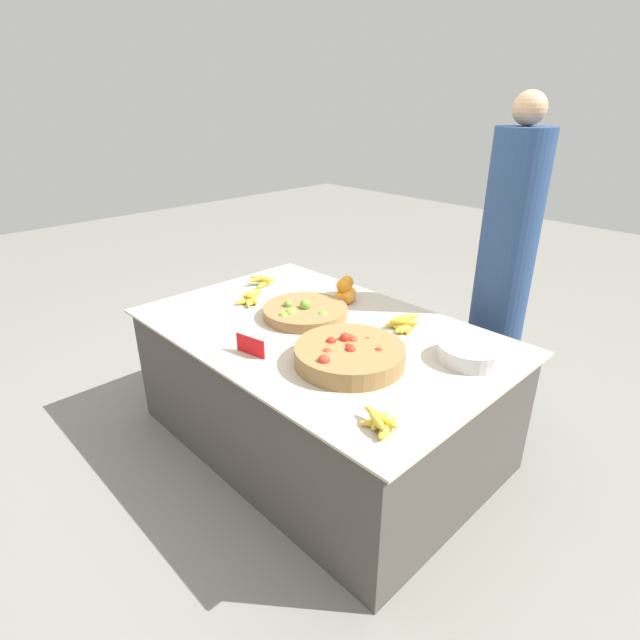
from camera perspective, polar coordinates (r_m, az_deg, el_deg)
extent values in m
plane|color=gray|center=(2.75, 0.00, -13.35)|extent=(12.00, 12.00, 0.00)
cube|color=#4C4742|center=(2.57, 0.00, -7.73)|extent=(1.71, 1.11, 0.64)
cube|color=#BCB29E|center=(2.42, 0.00, -1.21)|extent=(1.78, 1.16, 0.01)
cylinder|color=olive|center=(2.54, -1.69, 0.95)|extent=(0.43, 0.43, 0.05)
sphere|color=#7AB238|center=(2.46, 0.30, 0.46)|extent=(0.06, 0.06, 0.06)
sphere|color=#89BC42|center=(2.57, -0.04, 1.16)|extent=(0.05, 0.05, 0.05)
sphere|color=#7AB238|center=(2.65, -3.91, 1.93)|extent=(0.04, 0.04, 0.04)
sphere|color=#7AB238|center=(2.45, -4.21, 0.40)|extent=(0.05, 0.05, 0.05)
sphere|color=#89BC42|center=(2.47, -3.44, 0.77)|extent=(0.05, 0.05, 0.05)
sphere|color=#6BA333|center=(2.52, -1.71, 1.75)|extent=(0.05, 0.05, 0.05)
sphere|color=#6BA333|center=(2.55, -3.65, 1.80)|extent=(0.04, 0.04, 0.04)
sphere|color=#7AB238|center=(2.50, -3.02, 0.89)|extent=(0.05, 0.05, 0.05)
cylinder|color=olive|center=(2.10, 3.38, -4.02)|extent=(0.47, 0.47, 0.08)
sphere|color=red|center=(1.97, 0.46, -4.68)|extent=(0.05, 0.05, 0.05)
sphere|color=red|center=(2.14, 3.82, -2.51)|extent=(0.05, 0.05, 0.05)
sphere|color=red|center=(2.06, 0.82, -3.90)|extent=(0.05, 0.05, 0.05)
sphere|color=red|center=(2.14, 2.86, -2.09)|extent=(0.05, 0.05, 0.05)
sphere|color=red|center=(2.15, 3.47, -2.16)|extent=(0.04, 0.04, 0.04)
sphere|color=red|center=(2.12, 1.30, -2.55)|extent=(0.05, 0.05, 0.05)
sphere|color=red|center=(2.21, 3.18, -2.96)|extent=(0.05, 0.05, 0.05)
sphere|color=red|center=(2.10, 3.18, -3.23)|extent=(0.04, 0.04, 0.04)
sphere|color=red|center=(2.06, 3.48, -3.55)|extent=(0.05, 0.05, 0.05)
sphere|color=red|center=(2.08, 6.69, -3.81)|extent=(0.05, 0.05, 0.05)
sphere|color=red|center=(2.09, 3.41, -3.32)|extent=(0.04, 0.04, 0.04)
sphere|color=red|center=(2.09, 3.20, -3.71)|extent=(0.04, 0.04, 0.04)
sphere|color=red|center=(2.17, 5.40, -2.52)|extent=(0.05, 0.05, 0.05)
sphere|color=red|center=(2.06, 4.56, -4.61)|extent=(0.05, 0.05, 0.05)
sphere|color=orange|center=(2.71, 2.39, 2.63)|extent=(0.07, 0.07, 0.07)
sphere|color=orange|center=(2.74, 3.31, 2.92)|extent=(0.08, 0.08, 0.08)
sphere|color=orange|center=(2.70, 2.25, 2.52)|extent=(0.07, 0.07, 0.07)
sphere|color=orange|center=(2.75, 3.35, 3.05)|extent=(0.08, 0.08, 0.08)
sphere|color=orange|center=(2.71, 3.13, 2.68)|extent=(0.08, 0.08, 0.08)
sphere|color=orange|center=(2.77, 3.10, 4.31)|extent=(0.07, 0.07, 0.07)
sphere|color=orange|center=(2.70, 2.72, 3.91)|extent=(0.08, 0.08, 0.08)
cylinder|color=silver|center=(2.22, 16.88, -3.53)|extent=(0.28, 0.28, 0.07)
cube|color=red|center=(2.19, -7.96, -2.94)|extent=(0.15, 0.04, 0.09)
ellipsoid|color=gold|center=(2.74, -8.12, 2.19)|extent=(0.14, 0.13, 0.03)
ellipsoid|color=gold|center=(2.77, -7.81, 2.48)|extent=(0.13, 0.08, 0.03)
ellipsoid|color=gold|center=(2.76, -7.68, 2.35)|extent=(0.13, 0.12, 0.03)
ellipsoid|color=gold|center=(2.74, -8.51, 2.14)|extent=(0.06, 0.12, 0.03)
ellipsoid|color=gold|center=(2.76, -7.79, 2.41)|extent=(0.15, 0.07, 0.04)
ellipsoid|color=gold|center=(2.75, -7.82, 2.97)|extent=(0.06, 0.12, 0.03)
ellipsoid|color=gold|center=(2.75, -7.58, 3.05)|extent=(0.07, 0.12, 0.04)
ellipsoid|color=gold|center=(2.41, 9.64, -0.98)|extent=(0.06, 0.12, 0.04)
ellipsoid|color=gold|center=(2.43, 9.22, -0.81)|extent=(0.11, 0.12, 0.03)
ellipsoid|color=gold|center=(2.46, 9.58, -0.47)|extent=(0.08, 0.14, 0.03)
ellipsoid|color=gold|center=(2.42, 9.13, -0.92)|extent=(0.14, 0.05, 0.03)
ellipsoid|color=gold|center=(2.45, 9.19, -0.53)|extent=(0.13, 0.13, 0.03)
ellipsoid|color=gold|center=(2.43, 9.59, -0.26)|extent=(0.13, 0.11, 0.03)
ellipsoid|color=gold|center=(2.47, 9.78, 0.26)|extent=(0.09, 0.15, 0.03)
ellipsoid|color=gold|center=(3.02, -6.35, 4.42)|extent=(0.07, 0.12, 0.03)
ellipsoid|color=gold|center=(3.05, -6.57, 4.69)|extent=(0.15, 0.11, 0.04)
ellipsoid|color=gold|center=(2.98, -6.21, 4.20)|extent=(0.07, 0.16, 0.03)
ellipsoid|color=gold|center=(2.99, -6.99, 4.67)|extent=(0.06, 0.13, 0.03)
ellipsoid|color=gold|center=(2.99, -6.61, 4.69)|extent=(0.14, 0.08, 0.03)
ellipsoid|color=gold|center=(1.72, 7.73, -12.12)|extent=(0.07, 0.14, 0.04)
ellipsoid|color=gold|center=(1.75, 6.89, -11.42)|extent=(0.05, 0.12, 0.03)
ellipsoid|color=gold|center=(1.75, 6.45, -11.68)|extent=(0.10, 0.10, 0.03)
ellipsoid|color=gold|center=(1.72, 6.49, -11.31)|extent=(0.12, 0.08, 0.03)
ellipsoid|color=gold|center=(1.74, 6.93, -10.96)|extent=(0.16, 0.04, 0.03)
cylinder|color=navy|center=(2.81, 20.06, 3.94)|extent=(0.28, 0.28, 1.55)
sphere|color=tan|center=(2.66, 22.85, 21.43)|extent=(0.16, 0.16, 0.16)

